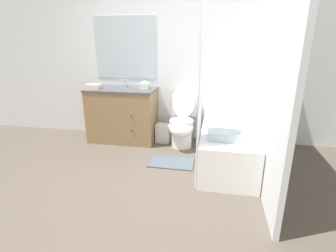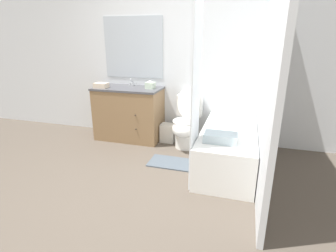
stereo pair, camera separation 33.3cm
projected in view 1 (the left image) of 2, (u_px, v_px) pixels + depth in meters
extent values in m
plane|color=brown|center=(142.00, 192.00, 2.81)|extent=(14.00, 14.00, 0.00)
cube|color=silver|center=(171.00, 60.00, 4.01)|extent=(8.00, 0.05, 2.50)
cube|color=#B2BCC6|center=(125.00, 48.00, 4.05)|extent=(0.98, 0.01, 0.93)
cube|color=silver|center=(266.00, 67.00, 2.98)|extent=(0.05, 2.70, 2.50)
cube|color=olive|center=(123.00, 116.00, 4.13)|extent=(1.03, 0.54, 0.81)
cube|color=#4C4C51|center=(121.00, 89.00, 4.00)|extent=(1.05, 0.56, 0.03)
cylinder|color=white|center=(122.00, 92.00, 4.01)|extent=(0.32, 0.32, 0.10)
sphere|color=#382D23|center=(131.00, 116.00, 3.81)|extent=(0.02, 0.02, 0.02)
sphere|color=#382D23|center=(132.00, 130.00, 3.87)|extent=(0.02, 0.02, 0.02)
cylinder|color=silver|center=(126.00, 85.00, 4.17)|extent=(0.04, 0.04, 0.04)
cylinder|color=silver|center=(125.00, 81.00, 4.12)|extent=(0.02, 0.11, 0.09)
cylinder|color=silver|center=(122.00, 85.00, 4.18)|extent=(0.03, 0.03, 0.04)
cylinder|color=silver|center=(129.00, 85.00, 4.16)|extent=(0.03, 0.03, 0.04)
cylinder|color=white|center=(182.00, 139.00, 3.95)|extent=(0.30, 0.30, 0.23)
ellipsoid|color=white|center=(181.00, 127.00, 3.83)|extent=(0.36, 0.49, 0.27)
torus|color=white|center=(181.00, 121.00, 3.79)|extent=(0.36, 0.36, 0.04)
cube|color=white|center=(185.00, 105.00, 4.06)|extent=(0.38, 0.18, 0.32)
ellipsoid|color=white|center=(184.00, 102.00, 3.93)|extent=(0.34, 0.14, 0.46)
cube|color=white|center=(227.00, 144.00, 3.42)|extent=(0.66, 1.57, 0.49)
cube|color=#ACB1B2|center=(228.00, 127.00, 3.35)|extent=(0.54, 1.45, 0.01)
cube|color=white|center=(200.00, 98.00, 2.75)|extent=(0.01, 0.43, 1.93)
cube|color=silver|center=(163.00, 133.00, 4.13)|extent=(0.22, 0.19, 0.29)
cube|color=silver|center=(145.00, 86.00, 3.95)|extent=(0.13, 0.14, 0.09)
ellipsoid|color=white|center=(145.00, 82.00, 3.93)|extent=(0.06, 0.04, 0.03)
cube|color=beige|center=(94.00, 87.00, 3.93)|extent=(0.20, 0.15, 0.07)
cube|color=silver|center=(224.00, 135.00, 2.92)|extent=(0.36, 0.22, 0.10)
cube|color=#4C5660|center=(172.00, 163.00, 3.45)|extent=(0.58, 0.36, 0.02)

